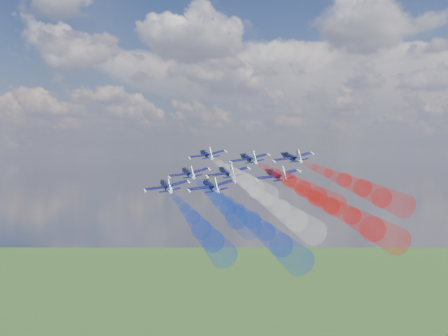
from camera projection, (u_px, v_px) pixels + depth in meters
The scene contains 16 objects.
jet_lead at pixel (207, 155), 152.38m from camera, with size 11.02×13.78×3.67m, color black, non-canonical shape.
trail_lead at pixel (236, 174), 126.98m from camera, with size 4.59×41.96×4.59m, color white, non-canonical shape.
jet_inner_left at pixel (188, 173), 139.75m from camera, with size 11.02×13.78×3.67m, color black, non-canonical shape.
trail_inner_left at pixel (217, 199), 114.36m from camera, with size 4.59×41.96×4.59m, color #173AC4, non-canonical shape.
jet_inner_right at pixel (248, 159), 142.94m from camera, with size 11.02×13.78×3.67m, color black, non-canonical shape.
trail_inner_right at pixel (290, 181), 117.55m from camera, with size 4.59×41.96×4.59m, color red, non-canonical shape.
jet_outer_left at pixel (166, 186), 129.02m from camera, with size 11.02×13.78×3.67m, color black, non-canonical shape.
trail_outer_left at pixel (193, 218), 103.62m from camera, with size 4.59×41.96×4.59m, color #173AC4, non-canonical shape.
jet_center_third at pixel (227, 173), 131.61m from camera, with size 11.02×13.78×3.67m, color black, non-canonical shape.
trail_center_third at pixel (267, 200), 106.22m from camera, with size 4.59×41.96×4.59m, color white, non-canonical shape.
jet_outer_right at pixel (291, 158), 137.45m from camera, with size 11.02×13.78×3.67m, color black, non-canonical shape.
trail_outer_right at pixel (344, 180), 112.05m from camera, with size 4.59×41.96×4.59m, color red, non-canonical shape.
jet_rear_left at pixel (211, 186), 121.58m from camera, with size 11.02×13.78×3.67m, color black, non-canonical shape.
trail_rear_left at pixel (251, 220), 96.19m from camera, with size 4.59×41.96×4.59m, color #173AC4, non-canonical shape.
jet_rear_right at pixel (276, 175), 125.15m from camera, with size 11.02×13.78×3.67m, color black, non-canonical shape.
trail_rear_right at pixel (332, 205), 99.76m from camera, with size 4.59×41.96×4.59m, color red, non-canonical shape.
Camera 1 is at (85.36, -111.02, 166.59)m, focal length 43.52 mm.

